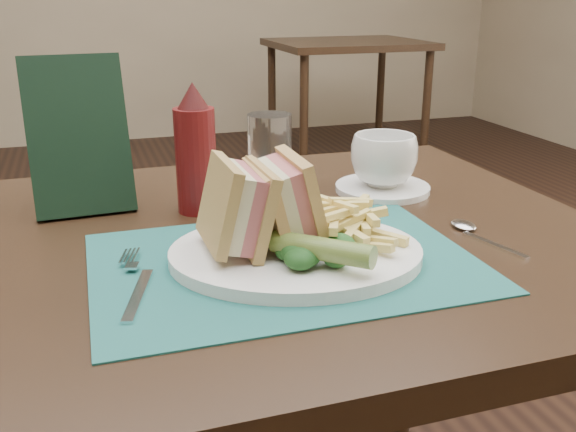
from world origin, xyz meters
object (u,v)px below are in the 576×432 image
at_px(plate, 296,254).
at_px(sandwich_half_a, 219,208).
at_px(table_bg_right, 346,102).
at_px(sandwich_half_b, 268,201).
at_px(placemat, 284,262).
at_px(coffee_cup, 384,160).
at_px(drinking_glass, 270,157).
at_px(saucer, 382,188).
at_px(ketchup_bottle, 195,149).
at_px(check_presenter, 78,136).

relative_size(plate, sandwich_half_a, 2.75).
height_order(table_bg_right, sandwich_half_b, sandwich_half_b).
relative_size(table_bg_right, placemat, 2.02).
distance_m(coffee_cup, drinking_glass, 0.18).
distance_m(plate, saucer, 0.31).
height_order(table_bg_right, ketchup_bottle, ketchup_bottle).
relative_size(table_bg_right, drinking_glass, 6.92).
xyz_separation_m(sandwich_half_a, sandwich_half_b, (0.06, 0.01, -0.00)).
xyz_separation_m(sandwich_half_a, coffee_cup, (0.31, 0.21, -0.02)).
distance_m(placemat, sandwich_half_a, 0.10).
distance_m(placemat, coffee_cup, 0.33).
xyz_separation_m(table_bg_right, placemat, (-1.38, -3.05, 0.38)).
height_order(saucer, ketchup_bottle, ketchup_bottle).
bearing_deg(plate, table_bg_right, 79.38).
xyz_separation_m(plate, sandwich_half_b, (-0.03, 0.02, 0.06)).
relative_size(table_bg_right, plate, 3.00).
xyz_separation_m(sandwich_half_b, drinking_glass, (0.07, 0.22, -0.01)).
bearing_deg(check_presenter, sandwich_half_a, -63.83).
height_order(sandwich_half_b, drinking_glass, drinking_glass).
distance_m(placemat, plate, 0.02).
distance_m(plate, sandwich_half_a, 0.11).
relative_size(drinking_glass, check_presenter, 0.57).
xyz_separation_m(placemat, sandwich_half_b, (-0.01, 0.02, 0.07)).
distance_m(plate, ketchup_bottle, 0.25).
bearing_deg(check_presenter, placemat, -54.71).
distance_m(sandwich_half_b, check_presenter, 0.33).
height_order(sandwich_half_a, ketchup_bottle, ketchup_bottle).
relative_size(placemat, coffee_cup, 4.29).
relative_size(placemat, ketchup_bottle, 2.40).
bearing_deg(saucer, ketchup_bottle, -179.42).
relative_size(table_bg_right, sandwich_half_b, 8.34).
bearing_deg(sandwich_half_b, check_presenter, 129.55).
height_order(plate, sandwich_half_a, sandwich_half_a).
bearing_deg(coffee_cup, drinking_glass, 172.72).
xyz_separation_m(saucer, drinking_glass, (-0.18, 0.02, 0.06)).
relative_size(placemat, check_presenter, 1.97).
relative_size(sandwich_half_a, saucer, 0.73).
relative_size(saucer, ketchup_bottle, 0.81).
xyz_separation_m(table_bg_right, sandwich_half_a, (-1.45, -3.03, 0.45)).
height_order(table_bg_right, plate, plate).
height_order(sandwich_half_b, coffee_cup, sandwich_half_b).
xyz_separation_m(drinking_glass, ketchup_bottle, (-0.12, -0.03, 0.03)).
bearing_deg(table_bg_right, drinking_glass, -115.29).
bearing_deg(drinking_glass, sandwich_half_b, -106.87).
relative_size(table_bg_right, check_presenter, 3.98).
bearing_deg(coffee_cup, plate, -135.04).
bearing_deg(ketchup_bottle, saucer, 0.58).
distance_m(sandwich_half_b, saucer, 0.32).
bearing_deg(saucer, plate, -135.04).
relative_size(saucer, coffee_cup, 1.44).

